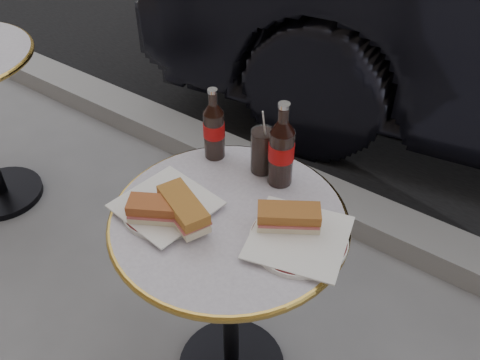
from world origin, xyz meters
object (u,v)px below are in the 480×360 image
Objects in this scene: bistro_table at (230,304)px; cola_glass at (262,151)px; cola_bottle_left at (214,124)px; plate_left at (166,207)px; plate_right at (299,239)px; cola_bottle_right at (282,144)px.

cola_glass is at bearing 99.68° from bistro_table.
bistro_table is 3.30× the size of cola_bottle_left.
plate_left and plate_right have the same top height.
cola_bottle_right reaches higher than plate_right.
cola_bottle_left is at bearing 97.67° from plate_left.
cola_bottle_left is (-0.37, 0.16, 0.10)m from plate_right.
bistro_table is at bearing -80.32° from cola_glass.
cola_bottle_left is 0.22m from cola_bottle_right.
bistro_table is at bearing -44.89° from cola_bottle_left.
cola_bottle_right is (-0.16, 0.17, 0.12)m from plate_right.
cola_bottle_right is at bearing 80.54° from bistro_table.
cola_glass is (0.11, 0.28, 0.06)m from plate_left.
cola_glass is (-0.04, 0.21, 0.43)m from bistro_table.
cola_glass is (-0.23, 0.18, 0.06)m from plate_right.
cola_bottle_left is (-0.03, 0.25, 0.10)m from plate_left.
bistro_table is 0.42m from plate_right.
cola_bottle_right is at bearing 55.38° from plate_left.
cola_bottle_right is (0.18, 0.26, 0.12)m from plate_left.
plate_left is 0.28m from cola_bottle_left.
plate_left is at bearing -124.62° from cola_bottle_right.
plate_left is 0.35m from plate_right.
plate_left is 1.05× the size of cola_bottle_left.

